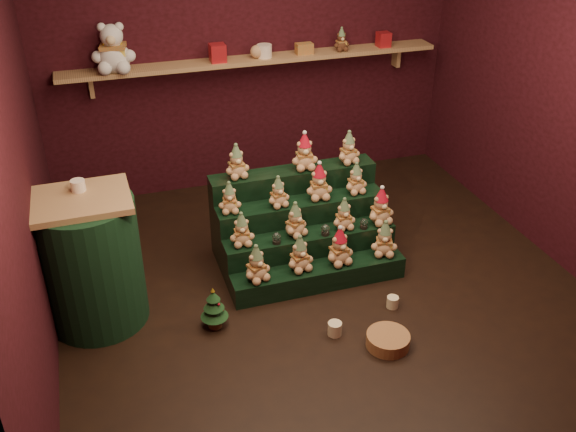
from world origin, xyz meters
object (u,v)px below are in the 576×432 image
object	(u,v)px
riser_tier_front	(319,276)
white_bear	(112,41)
snow_globe_c	(364,223)
mug_right	(392,302)
brown_bear	(341,40)
side_table	(91,261)
snow_globe_a	(277,238)
wicker_basket	(388,340)
mug_left	(335,329)
snow_globe_b	(325,230)
mini_christmas_tree	(214,308)

from	to	relation	value
riser_tier_front	white_bear	bearing A→B (deg)	124.33
snow_globe_c	mug_right	bearing A→B (deg)	-89.92
riser_tier_front	brown_bear	world-z (taller)	brown_bear
side_table	brown_bear	world-z (taller)	brown_bear
brown_bear	white_bear	bearing A→B (deg)	178.88
snow_globe_a	snow_globe_c	world-z (taller)	snow_globe_a
riser_tier_front	mug_right	size ratio (longest dim) A/B	15.64
snow_globe_c	wicker_basket	bearing A→B (deg)	-102.82
riser_tier_front	wicker_basket	distance (m)	0.84
white_bear	side_table	bearing A→B (deg)	-93.82
side_table	white_bear	distance (m)	2.06
riser_tier_front	mug_left	bearing A→B (deg)	-99.01
snow_globe_b	brown_bear	size ratio (longest dim) A/B	0.43
snow_globe_c	brown_bear	xyz separation A→B (m)	(0.43, 1.67, 1.02)
snow_globe_b	snow_globe_c	xyz separation A→B (m)	(0.33, 0.00, -0.00)
mug_right	white_bear	distance (m)	3.21
mini_christmas_tree	mug_right	xyz separation A→B (m)	(1.33, -0.19, -0.12)
snow_globe_c	brown_bear	distance (m)	2.01
white_bear	brown_bear	world-z (taller)	white_bear
snow_globe_c	brown_bear	bearing A→B (deg)	75.54
snow_globe_a	wicker_basket	xyz separation A→B (m)	(0.51, -0.97, -0.36)
mug_right	brown_bear	distance (m)	2.68
white_bear	brown_bear	bearing A→B (deg)	10.03
riser_tier_front	snow_globe_a	xyz separation A→B (m)	(-0.30, 0.16, 0.32)
riser_tier_front	snow_globe_c	distance (m)	0.56
mug_left	white_bear	size ratio (longest dim) A/B	0.19
snow_globe_c	wicker_basket	xyz separation A→B (m)	(-0.22, -0.97, -0.36)
snow_globe_a	mini_christmas_tree	size ratio (longest dim) A/B	0.27
snow_globe_c	riser_tier_front	bearing A→B (deg)	-159.91
wicker_basket	brown_bear	world-z (taller)	brown_bear
mini_christmas_tree	brown_bear	xyz separation A→B (m)	(1.76, 2.07, 1.26)
mug_left	mug_right	size ratio (longest dim) A/B	1.13
wicker_basket	brown_bear	xyz separation A→B (m)	(0.65, 2.64, 1.38)
mini_christmas_tree	white_bear	world-z (taller)	white_bear
brown_bear	mini_christmas_tree	bearing A→B (deg)	-131.47
snow_globe_b	side_table	world-z (taller)	side_table
riser_tier_front	wicker_basket	size ratio (longest dim) A/B	4.60
snow_globe_c	mug_left	bearing A→B (deg)	-125.38
snow_globe_c	mini_christmas_tree	size ratio (longest dim) A/B	0.25
side_table	mug_left	size ratio (longest dim) A/B	9.98
mini_christmas_tree	brown_bear	size ratio (longest dim) A/B	1.59
snow_globe_a	brown_bear	world-z (taller)	brown_bear
mug_right	mug_left	bearing A→B (deg)	-163.24
white_bear	snow_globe_c	bearing A→B (deg)	-34.68
riser_tier_front	side_table	world-z (taller)	side_table
mug_left	riser_tier_front	bearing A→B (deg)	80.99
mug_left	wicker_basket	bearing A→B (deg)	-36.09
riser_tier_front	wicker_basket	bearing A→B (deg)	-75.10
side_table	mini_christmas_tree	xyz separation A→B (m)	(0.78, -0.36, -0.33)
wicker_basket	side_table	bearing A→B (deg)	153.57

